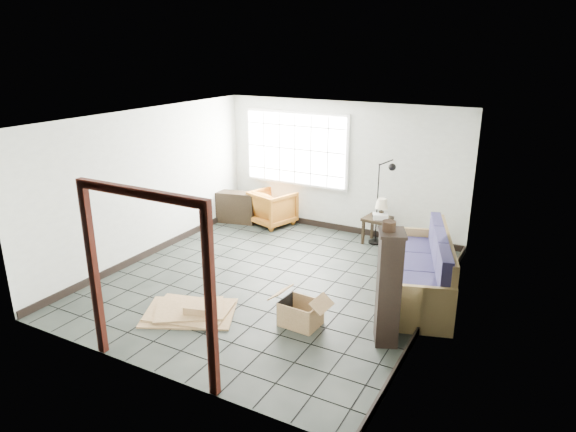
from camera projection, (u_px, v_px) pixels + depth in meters
The scene contains 15 objects.
ground at pixel (272, 281), 8.23m from camera, with size 5.50×5.50×0.00m, color black.
room_shell at pixel (272, 179), 7.72m from camera, with size 5.02×5.52×2.61m.
window_panel at pixel (296, 149), 10.43m from camera, with size 2.32×0.08×1.52m.
doorway_trim at pixel (146, 261), 5.54m from camera, with size 1.80×0.08×2.20m.
futon_sofa at pixel (422, 274), 7.63m from camera, with size 1.51×2.44×1.01m.
armchair at pixel (273, 206), 10.73m from camera, with size 0.79×0.74×0.81m, color #8E5314.
side_table at pixel (377, 222), 9.69m from camera, with size 0.52×0.52×0.52m.
table_lamp at pixel (382, 204), 9.57m from camera, with size 0.28×0.28×0.37m.
projector at pixel (380, 216), 9.57m from camera, with size 0.34×0.31×0.10m.
floor_lamp at pixel (383, 200), 9.48m from camera, with size 0.49×0.31×1.66m.
console_shelf at pixel (236, 207), 10.90m from camera, with size 0.90×0.51×0.66m.
tall_shelf at pixel (389, 287), 6.33m from camera, with size 0.45×0.50×1.49m.
pot at pixel (389, 226), 6.10m from camera, with size 0.21×0.21×0.12m.
open_box at pixel (301, 313), 6.91m from camera, with size 0.85×0.45×0.47m.
cardboard_pile at pixel (191, 311), 7.21m from camera, with size 1.50×1.33×0.18m.
Camera 1 is at (3.79, -6.45, 3.60)m, focal length 32.00 mm.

